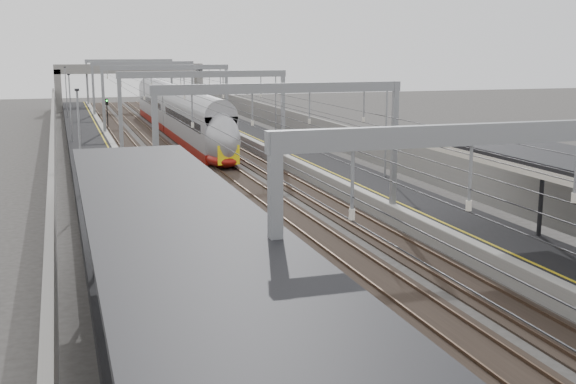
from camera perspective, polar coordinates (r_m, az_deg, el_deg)
platform_left at (r=58.37m, az=-14.84°, el=2.26°), size 4.00×120.00×1.00m
platform_right at (r=61.22m, az=0.29°, el=3.05°), size 4.00×120.00×1.00m
tracks at (r=59.34m, az=-7.08°, el=2.26°), size 11.40×140.00×0.20m
overhead_line at (r=65.21m, az=-8.31°, el=8.43°), size 13.00×140.00×6.60m
canopy_left at (r=16.41m, az=-7.77°, el=-3.77°), size 4.40×30.00×4.24m
overbridge at (r=113.21m, az=-12.39°, el=9.05°), size 22.00×2.20×6.90m
wall_left at (r=58.15m, az=-18.04°, el=3.15°), size 0.30×120.00×3.20m
wall_right at (r=62.13m, az=3.11°, el=4.18°), size 0.30×120.00×3.20m
train at (r=77.28m, az=-8.56°, el=5.84°), size 2.70×49.11×4.26m
signal_green at (r=87.55m, az=-14.11°, el=6.48°), size 0.32×0.32×3.48m
signal_red_near at (r=83.32m, az=-8.06°, el=6.47°), size 0.32×0.32×3.48m
signal_red_far at (r=84.75m, az=-6.71°, el=6.59°), size 0.32×0.32×3.48m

